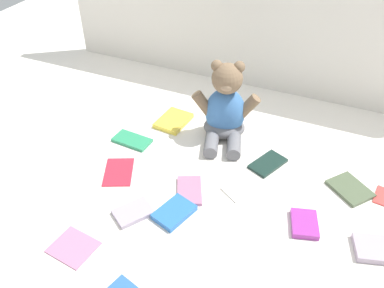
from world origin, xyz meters
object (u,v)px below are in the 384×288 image
Objects in this scene: book_case_2 at (133,212)px; book_case_8 at (350,189)px; book_case_12 at (73,247)px; book_case_4 at (189,191)px; book_case_13 at (268,164)px; teddy_bear at (225,110)px; book_case_1 at (174,121)px; book_case_3 at (174,212)px; book_case_7 at (132,140)px; book_case_5 at (240,189)px; book_case_11 at (119,171)px; book_case_6 at (374,249)px; book_case_0 at (304,224)px.

book_case_8 is (0.56, 0.35, -0.00)m from book_case_2.
book_case_8 is 1.06× the size of book_case_12.
book_case_4 is (0.11, 0.14, -0.00)m from book_case_2.
book_case_13 is at bearing 84.59° from book_case_2.
teddy_bear reaches higher than book_case_1.
book_case_3 is 0.37m from book_case_7.
book_case_2 is 0.85× the size of book_case_13.
book_case_5 is 0.71× the size of book_case_11.
book_case_1 is 1.33× the size of book_case_6.
book_case_0 is 0.48m from book_case_2.
book_case_6 reaches higher than book_case_12.
book_case_5 is at bearing 95.56° from book_case_13.
book_case_6 is 0.41m from book_case_13.
book_case_0 is 0.64m from book_case_7.
book_case_4 reaches higher than book_case_11.
teddy_bear reaches higher than book_case_7.
book_case_8 is at bearing -125.08° from book_case_5.
book_case_2 is 0.12m from book_case_3.
book_case_7 is 1.10× the size of book_case_8.
book_case_0 is 1.04× the size of book_case_5.
book_case_2 is 0.93× the size of book_case_12.
book_case_1 reaches higher than book_case_2.
book_case_3 is 0.37m from book_case_13.
book_case_4 is 0.24m from book_case_11.
teddy_bear reaches higher than book_case_2.
book_case_0 is 0.92× the size of book_case_2.
book_case_13 is at bearing -76.96° from book_case_7.
book_case_5 is 0.71× the size of book_case_7.
book_case_7 is (-0.28, 0.24, -0.00)m from book_case_3.
book_case_11 and book_case_12 have the same top height.
book_case_6 reaches higher than book_case_11.
book_case_12 is at bearing -164.70° from book_case_7.
book_case_3 is at bearing 0.96° from book_case_0.
book_case_5 is at bearing -29.88° from book_case_1.
teddy_bear is 0.66m from book_case_12.
book_case_8 reaches higher than book_case_5.
book_case_4 and book_case_8 have the same top height.
book_case_0 reaches higher than book_case_4.
book_case_6 is 0.83m from book_case_7.
teddy_bear is 0.42m from book_case_3.
book_case_4 is at bearing 105.57° from book_case_3.
book_case_13 is (-0.16, 0.21, -0.00)m from book_case_0.
book_case_12 is (0.00, -0.62, -0.00)m from book_case_1.
book_case_13 is (0.39, -0.09, -0.00)m from book_case_1.
book_case_0 is at bearing 151.30° from book_case_13.
teddy_bear is 3.06× the size of book_case_5.
book_case_13 is (0.18, 0.22, -0.00)m from book_case_4.
book_case_1 is 0.65m from book_case_8.
book_case_11 is (-0.24, 0.09, -0.00)m from book_case_3.
book_case_5 is 0.15m from book_case_13.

